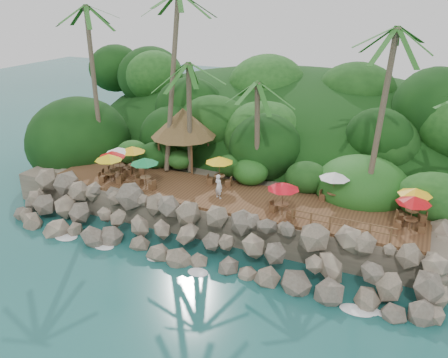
% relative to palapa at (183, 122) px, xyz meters
% --- Properties ---
extents(ground, '(140.00, 140.00, 0.00)m').
position_rel_palapa_xyz_m(ground, '(5.08, -9.75, -5.79)').
color(ground, '#19514F').
rests_on(ground, ground).
extents(land_base, '(32.00, 25.20, 2.10)m').
position_rel_palapa_xyz_m(land_base, '(5.08, 6.25, -4.74)').
color(land_base, gray).
rests_on(land_base, ground).
extents(jungle_hill, '(44.80, 28.00, 15.40)m').
position_rel_palapa_xyz_m(jungle_hill, '(5.08, 13.75, -5.79)').
color(jungle_hill, '#143811').
rests_on(jungle_hill, ground).
extents(seawall, '(29.00, 4.00, 2.30)m').
position_rel_palapa_xyz_m(seawall, '(5.08, -7.75, -4.64)').
color(seawall, gray).
rests_on(seawall, ground).
extents(terrace, '(26.00, 5.00, 0.20)m').
position_rel_palapa_xyz_m(terrace, '(5.08, -3.75, -3.59)').
color(terrace, brown).
rests_on(terrace, land_base).
extents(jungle_foliage, '(44.00, 16.00, 12.00)m').
position_rel_palapa_xyz_m(jungle_foliage, '(5.08, 5.25, -5.79)').
color(jungle_foliage, '#143811').
rests_on(jungle_foliage, ground).
extents(foam_line, '(25.20, 0.80, 0.06)m').
position_rel_palapa_xyz_m(foam_line, '(5.08, -9.45, -5.76)').
color(foam_line, white).
rests_on(foam_line, ground).
extents(palms, '(32.62, 6.68, 13.92)m').
position_rel_palapa_xyz_m(palms, '(5.51, -0.94, 6.20)').
color(palms, brown).
rests_on(palms, ground).
extents(palapa, '(5.01, 5.01, 4.60)m').
position_rel_palapa_xyz_m(palapa, '(0.00, 0.00, 0.00)').
color(palapa, brown).
rests_on(palapa, ground).
extents(dining_clusters, '(22.31, 5.02, 2.14)m').
position_rel_palapa_xyz_m(dining_clusters, '(4.64, -3.77, -1.71)').
color(dining_clusters, brown).
rests_on(dining_clusters, terrace).
extents(railing, '(6.10, 0.10, 1.00)m').
position_rel_palapa_xyz_m(railing, '(13.28, -6.10, -2.88)').
color(railing, brown).
rests_on(railing, terrace).
extents(waiter, '(0.72, 0.60, 1.67)m').
position_rel_palapa_xyz_m(waiter, '(5.01, -4.47, -2.66)').
color(waiter, silver).
rests_on(waiter, terrace).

